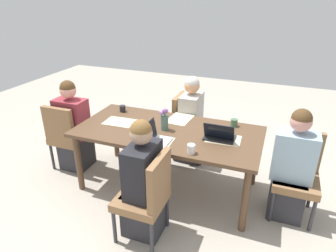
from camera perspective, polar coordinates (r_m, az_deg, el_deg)
name	(u,v)px	position (r m, az deg, el deg)	size (l,w,h in m)	color
ground_plane	(168,186)	(3.74, 0.00, -11.30)	(10.00, 10.00, 0.00)	#B2A899
dining_table	(168,136)	(3.38, 0.00, -1.92)	(2.06, 1.00, 0.75)	brown
chair_far_left_near	(187,124)	(4.15, 3.59, 0.46)	(0.44, 0.44, 0.90)	olive
person_far_left_near	(191,124)	(4.06, 4.35, 0.33)	(0.36, 0.40, 1.19)	#2D2D33
chair_near_left_mid	(148,194)	(2.79, -3.85, -12.77)	(0.44, 0.44, 0.90)	olive
person_near_left_mid	(143,186)	(2.84, -4.74, -11.31)	(0.36, 0.40, 1.19)	#2D2D33
chair_head_left_left_far	(66,134)	(4.06, -18.80, -1.46)	(0.44, 0.44, 0.90)	olive
person_head_left_left_far	(74,131)	(4.06, -17.55, -0.83)	(0.40, 0.36, 1.19)	#2D2D33
chair_head_right_right_near	(297,170)	(3.37, 23.39, -7.79)	(0.44, 0.44, 0.90)	olive
person_head_right_right_near	(291,171)	(3.29, 22.44, -7.90)	(0.40, 0.36, 1.19)	#2D2D33
flower_vase	(164,118)	(3.31, -0.69, 1.48)	(0.10, 0.09, 0.27)	#4C6B60
placemat_far_left_near	(180,119)	(3.64, 2.25, 1.35)	(0.36, 0.26, 0.00)	beige
placemat_near_left_mid	(158,144)	(3.06, -1.92, -3.36)	(0.36, 0.26, 0.00)	beige
placemat_head_left_left_far	(120,122)	(3.60, -9.22, 0.76)	(0.36, 0.26, 0.00)	beige
placemat_head_right_right_near	(223,139)	(3.20, 10.53, -2.46)	(0.36, 0.26, 0.00)	beige
laptop_head_right_right_near	(219,136)	(3.17, 9.77, -1.85)	(0.32, 0.22, 0.20)	black
laptop_near_left_mid	(155,140)	(3.05, -2.49, -2.60)	(0.22, 0.32, 0.21)	silver
coffee_mug_near_left	(234,123)	(3.52, 12.49, 0.62)	(0.08, 0.08, 0.08)	#47704C
coffee_mug_near_right	(123,109)	(3.89, -8.65, 3.30)	(0.08, 0.08, 0.08)	#232328
coffee_mug_centre_left	(191,149)	(2.88, 4.43, -4.38)	(0.08, 0.08, 0.09)	white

